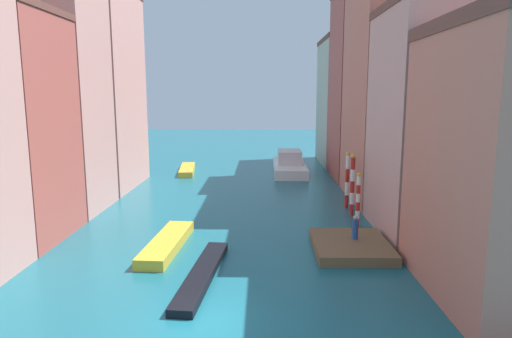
{
  "coord_description": "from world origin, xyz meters",
  "views": [
    {
      "loc": [
        2.51,
        -17.33,
        9.37
      ],
      "look_at": [
        1.81,
        29.3,
        1.5
      ],
      "focal_mm": 31.38,
      "sensor_mm": 36.0,
      "label": 1
    }
  ],
  "objects_px": {
    "mooring_pole_1": "(352,184)",
    "mooring_pole_2": "(347,180)",
    "vaporetto_white": "(289,165)",
    "gondola_black": "(202,274)",
    "motorboat_0": "(187,170)",
    "waterfront_dock": "(351,246)",
    "person_on_dock": "(355,228)",
    "mooring_pole_0": "(358,199)",
    "motorboat_1": "(167,243)"
  },
  "relations": [
    {
      "from": "mooring_pole_2",
      "to": "motorboat_0",
      "type": "xyz_separation_m",
      "value": [
        -16.09,
        16.94,
        -2.08
      ]
    },
    {
      "from": "person_on_dock",
      "to": "motorboat_1",
      "type": "relative_size",
      "value": 0.2
    },
    {
      "from": "person_on_dock",
      "to": "motorboat_0",
      "type": "bearing_deg",
      "value": 118.93
    },
    {
      "from": "person_on_dock",
      "to": "vaporetto_white",
      "type": "distance_m",
      "value": 27.03
    },
    {
      "from": "vaporetto_white",
      "to": "person_on_dock",
      "type": "bearing_deg",
      "value": -84.84
    },
    {
      "from": "gondola_black",
      "to": "waterfront_dock",
      "type": "bearing_deg",
      "value": 26.21
    },
    {
      "from": "motorboat_0",
      "to": "mooring_pole_1",
      "type": "bearing_deg",
      "value": -50.07
    },
    {
      "from": "mooring_pole_1",
      "to": "mooring_pole_2",
      "type": "height_order",
      "value": "mooring_pole_1"
    },
    {
      "from": "mooring_pole_1",
      "to": "mooring_pole_2",
      "type": "distance_m",
      "value": 2.25
    },
    {
      "from": "vaporetto_white",
      "to": "mooring_pole_0",
      "type": "bearing_deg",
      "value": -81.2
    },
    {
      "from": "waterfront_dock",
      "to": "mooring_pole_1",
      "type": "height_order",
      "value": "mooring_pole_1"
    },
    {
      "from": "motorboat_0",
      "to": "mooring_pole_2",
      "type": "bearing_deg",
      "value": -46.48
    },
    {
      "from": "person_on_dock",
      "to": "mooring_pole_0",
      "type": "height_order",
      "value": "mooring_pole_0"
    },
    {
      "from": "waterfront_dock",
      "to": "motorboat_0",
      "type": "distance_m",
      "value": 30.78
    },
    {
      "from": "mooring_pole_0",
      "to": "motorboat_1",
      "type": "distance_m",
      "value": 13.48
    },
    {
      "from": "vaporetto_white",
      "to": "motorboat_1",
      "type": "bearing_deg",
      "value": -108.53
    },
    {
      "from": "waterfront_dock",
      "to": "motorboat_0",
      "type": "xyz_separation_m",
      "value": [
        -14.47,
        27.17,
        0.03
      ]
    },
    {
      "from": "motorboat_0",
      "to": "waterfront_dock",
      "type": "bearing_deg",
      "value": -61.95
    },
    {
      "from": "motorboat_0",
      "to": "motorboat_1",
      "type": "bearing_deg",
      "value": -83.07
    },
    {
      "from": "mooring_pole_0",
      "to": "mooring_pole_2",
      "type": "relative_size",
      "value": 0.84
    },
    {
      "from": "vaporetto_white",
      "to": "motorboat_1",
      "type": "relative_size",
      "value": 1.47
    },
    {
      "from": "mooring_pole_0",
      "to": "motorboat_1",
      "type": "relative_size",
      "value": 0.52
    },
    {
      "from": "person_on_dock",
      "to": "mooring_pole_1",
      "type": "bearing_deg",
      "value": 80.37
    },
    {
      "from": "mooring_pole_2",
      "to": "gondola_black",
      "type": "distance_m",
      "value": 17.7
    },
    {
      "from": "mooring_pole_1",
      "to": "motorboat_0",
      "type": "xyz_separation_m",
      "value": [
        -16.06,
        19.19,
        -2.16
      ]
    },
    {
      "from": "person_on_dock",
      "to": "vaporetto_white",
      "type": "height_order",
      "value": "vaporetto_white"
    },
    {
      "from": "mooring_pole_1",
      "to": "gondola_black",
      "type": "height_order",
      "value": "mooring_pole_1"
    },
    {
      "from": "waterfront_dock",
      "to": "gondola_black",
      "type": "height_order",
      "value": "waterfront_dock"
    },
    {
      "from": "person_on_dock",
      "to": "vaporetto_white",
      "type": "bearing_deg",
      "value": 95.16
    },
    {
      "from": "waterfront_dock",
      "to": "mooring_pole_2",
      "type": "distance_m",
      "value": 10.57
    },
    {
      "from": "vaporetto_white",
      "to": "motorboat_0",
      "type": "height_order",
      "value": "vaporetto_white"
    },
    {
      "from": "person_on_dock",
      "to": "vaporetto_white",
      "type": "relative_size",
      "value": 0.13
    },
    {
      "from": "waterfront_dock",
      "to": "mooring_pole_2",
      "type": "height_order",
      "value": "mooring_pole_2"
    },
    {
      "from": "waterfront_dock",
      "to": "mooring_pole_2",
      "type": "bearing_deg",
      "value": 81.03
    },
    {
      "from": "waterfront_dock",
      "to": "motorboat_1",
      "type": "xyz_separation_m",
      "value": [
        -11.2,
        0.24,
        0.03
      ]
    },
    {
      "from": "person_on_dock",
      "to": "motorboat_0",
      "type": "distance_m",
      "value": 30.57
    },
    {
      "from": "mooring_pole_1",
      "to": "waterfront_dock",
      "type": "bearing_deg",
      "value": -101.28
    },
    {
      "from": "mooring_pole_1",
      "to": "vaporetto_white",
      "type": "bearing_deg",
      "value": 100.85
    },
    {
      "from": "mooring_pole_1",
      "to": "gondola_black",
      "type": "relative_size",
      "value": 0.55
    },
    {
      "from": "person_on_dock",
      "to": "gondola_black",
      "type": "xyz_separation_m",
      "value": [
        -8.76,
        -4.58,
        -1.07
      ]
    },
    {
      "from": "mooring_pole_1",
      "to": "mooring_pole_2",
      "type": "xyz_separation_m",
      "value": [
        0.02,
        2.25,
        -0.08
      ]
    },
    {
      "from": "mooring_pole_0",
      "to": "mooring_pole_1",
      "type": "distance_m",
      "value": 3.23
    },
    {
      "from": "person_on_dock",
      "to": "mooring_pole_2",
      "type": "bearing_deg",
      "value": 82.42
    },
    {
      "from": "person_on_dock",
      "to": "motorboat_1",
      "type": "xyz_separation_m",
      "value": [
        -11.51,
        -0.18,
        -0.95
      ]
    },
    {
      "from": "mooring_pole_1",
      "to": "gondola_black",
      "type": "xyz_separation_m",
      "value": [
        -10.04,
        -12.13,
        -2.28
      ]
    },
    {
      "from": "waterfront_dock",
      "to": "mooring_pole_2",
      "type": "relative_size",
      "value": 1.18
    },
    {
      "from": "waterfront_dock",
      "to": "vaporetto_white",
      "type": "bearing_deg",
      "value": 94.43
    },
    {
      "from": "vaporetto_white",
      "to": "motorboat_0",
      "type": "relative_size",
      "value": 1.4
    },
    {
      "from": "vaporetto_white",
      "to": "gondola_black",
      "type": "relative_size",
      "value": 1.26
    },
    {
      "from": "mooring_pole_0",
      "to": "vaporetto_white",
      "type": "xyz_separation_m",
      "value": [
        -3.49,
        22.55,
        -1.1
      ]
    }
  ]
}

